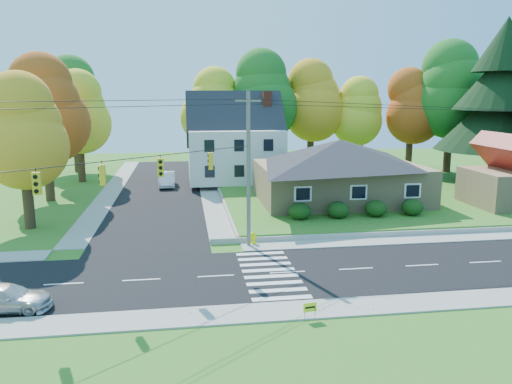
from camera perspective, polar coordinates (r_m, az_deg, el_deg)
ground at (r=28.30m, az=3.61°, el=-9.18°), size 120.00×120.00×0.00m
road_main at (r=28.30m, az=3.61°, el=-9.16°), size 90.00×8.00×0.02m
road_cross at (r=52.92m, az=-10.80°, el=0.28°), size 8.00×44.00×0.02m
sidewalk_north at (r=32.93m, az=1.81°, el=-6.13°), size 90.00×2.00×0.08m
sidewalk_south at (r=23.78m, az=6.15°, el=-13.21°), size 90.00×2.00×0.08m
lawn at (r=51.39m, az=13.03°, el=0.14°), size 30.00×30.00×0.50m
ranch_house at (r=44.57m, az=9.51°, el=2.55°), size 14.60×10.60×5.40m
colonial_house at (r=54.49m, az=-2.38°, el=5.64°), size 10.40×8.40×9.60m
hedge_row at (r=39.04m, az=11.48°, el=-1.92°), size 10.70×1.70×1.27m
traffic_infrastructure at (r=28.22m, az=2.87°, el=1.61°), size 38.10×10.66×10.00m
tree_lot_0 at (r=60.07m, az=-4.98°, el=9.68°), size 6.72×6.72×12.51m
tree_lot_1 at (r=59.72m, az=0.92°, el=10.97°), size 7.84×7.84×14.60m
tree_lot_2 at (r=61.94m, az=6.35°, el=10.31°), size 7.28×7.28×13.56m
tree_lot_3 at (r=62.81m, az=11.92°, el=8.95°), size 6.16×6.16×11.47m
tree_lot_4 at (r=64.19m, az=17.36°, el=9.32°), size 6.72×6.72×12.51m
tree_lot_5 at (r=64.24m, az=21.52°, el=10.81°), size 8.40×8.40×15.64m
conifer_east_a at (r=57.96m, az=26.27°, el=9.61°), size 12.80×12.80×16.96m
tree_west_0 at (r=39.72m, az=-25.18°, el=6.26°), size 6.16×6.16×11.47m
tree_west_1 at (r=49.55m, az=-23.12°, el=8.71°), size 7.28×7.28×13.56m
tree_west_2 at (r=59.10m, az=-19.69°, el=8.57°), size 6.72×6.72×12.51m
tree_west_3 at (r=67.30m, az=-20.14°, el=9.90°), size 7.84×7.84×14.60m
silver_sedan at (r=26.05m, az=-26.70°, el=-10.78°), size 4.28×2.05×1.20m
white_car at (r=54.35m, az=-10.15°, el=1.43°), size 1.69×4.72×1.55m
fire_hydrant at (r=33.11m, az=-0.32°, el=-5.35°), size 0.49×0.38×0.86m
yard_sign at (r=22.69m, az=6.19°, el=-13.00°), size 0.63×0.13×0.79m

